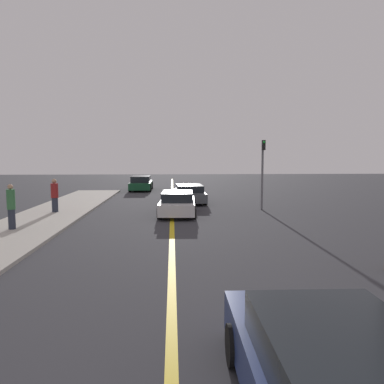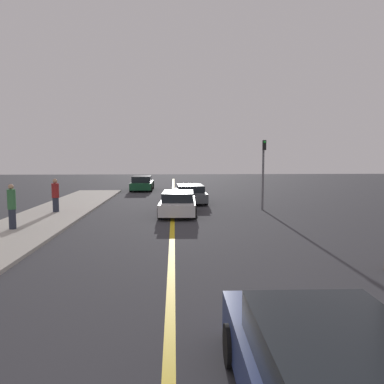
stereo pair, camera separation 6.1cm
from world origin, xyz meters
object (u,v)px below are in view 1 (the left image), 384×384
Objects in this scene: car_ahead_center at (177,203)px; car_parked_left_lot at (141,183)px; car_far_distant at (190,194)px; pedestrian_near_curb at (11,206)px; traffic_light at (263,167)px; pedestrian_mid_group at (55,195)px.

car_parked_left_lot is at bearing 104.89° from car_ahead_center.
car_ahead_center is 0.95× the size of car_far_distant.
car_far_distant is 2.47× the size of pedestrian_near_curb.
traffic_light is at bearing 20.33° from car_ahead_center.
pedestrian_near_curb is 0.46× the size of traffic_light.
traffic_light is (4.80, 1.54, 1.81)m from car_ahead_center.
car_ahead_center is 7.82m from pedestrian_near_curb.
traffic_light is at bearing 4.98° from pedestrian_mid_group.
car_ahead_center is 2.44× the size of pedestrian_mid_group.
car_ahead_center is 2.34× the size of pedestrian_near_curb.
traffic_light is at bearing 25.68° from pedestrian_near_curb.
car_ahead_center is 5.13m from car_far_distant.
car_parked_left_lot is at bearing 78.23° from pedestrian_near_curb.
pedestrian_near_curb is (-3.70, -17.76, 0.42)m from car_parked_left_lot.
pedestrian_near_curb is at bearing -132.04° from car_far_distant.
traffic_light reaches higher than car_far_distant.
pedestrian_near_curb is 1.04× the size of pedestrian_mid_group.
car_parked_left_lot reaches higher than car_ahead_center.
pedestrian_near_curb is (-6.71, -4.00, 0.44)m from car_ahead_center.
traffic_light is (11.50, 5.53, 1.37)m from pedestrian_near_curb.
pedestrian_near_curb is at bearing -102.13° from car_parked_left_lot.
car_parked_left_lot is 2.68× the size of pedestrian_mid_group.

